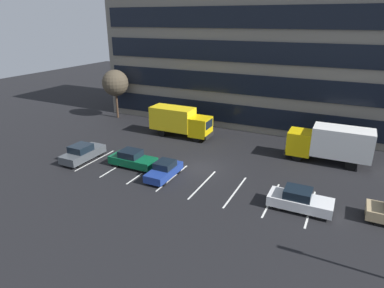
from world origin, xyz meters
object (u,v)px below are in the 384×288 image
object	(u,v)px
sedan_navy	(164,170)
sedan_white	(300,200)
sedan_forest	(132,159)
box_truck_yellow	(331,143)
bare_tree	(115,83)
box_truck_yellow_all	(180,121)
sedan_charcoal	(83,153)

from	to	relation	value
sedan_navy	sedan_white	xyz separation A→B (m)	(11.10, -0.22, 0.08)
sedan_forest	box_truck_yellow	bearing A→B (deg)	28.95
sedan_navy	bare_tree	distance (m)	20.25
box_truck_yellow_all	sedan_white	distance (m)	18.02
bare_tree	sedan_forest	bearing A→B (deg)	-47.76
sedan_forest	sedan_navy	bearing A→B (deg)	-10.26
box_truck_yellow_all	bare_tree	size ratio (longest dim) A/B	1.11
box_truck_yellow_all	sedan_forest	distance (m)	9.32
sedan_charcoal	sedan_white	distance (m)	19.91
sedan_charcoal	sedan_forest	bearing A→B (deg)	9.60
bare_tree	box_truck_yellow	bearing A→B (deg)	-7.49
sedan_charcoal	box_truck_yellow_all	bearing A→B (deg)	63.43
box_truck_yellow	sedan_navy	world-z (taller)	box_truck_yellow
box_truck_yellow	sedan_white	size ratio (longest dim) A/B	1.71
sedan_navy	box_truck_yellow	bearing A→B (deg)	37.84
sedan_charcoal	bare_tree	bearing A→B (deg)	114.90
sedan_navy	bare_tree	bearing A→B (deg)	138.90
sedan_forest	sedan_charcoal	size ratio (longest dim) A/B	0.97
sedan_white	bare_tree	bearing A→B (deg)	153.02
box_truck_yellow_all	sedan_white	world-z (taller)	box_truck_yellow_all
sedan_white	box_truck_yellow_all	bearing A→B (deg)	145.69
sedan_navy	sedan_charcoal	size ratio (longest dim) A/B	0.89
sedan_navy	sedan_forest	world-z (taller)	sedan_forest
box_truck_yellow_all	sedan_white	size ratio (longest dim) A/B	1.62
box_truck_yellow_all	sedan_forest	xyz separation A→B (m)	(0.04, -9.25, -1.13)
box_truck_yellow_all	sedan_navy	xyz separation A→B (m)	(3.75, -9.92, -1.19)
box_truck_yellow_all	sedan_white	bearing A→B (deg)	-34.31
box_truck_yellow	sedan_white	bearing A→B (deg)	-96.47
sedan_navy	sedan_charcoal	bearing A→B (deg)	-178.77
sedan_white	box_truck_yellow	bearing A→B (deg)	83.53
box_truck_yellow	box_truck_yellow_all	xyz separation A→B (m)	(-15.96, 0.44, -0.09)
sedan_charcoal	box_truck_yellow	bearing A→B (deg)	24.71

